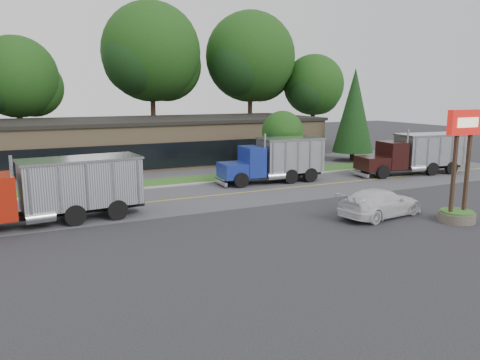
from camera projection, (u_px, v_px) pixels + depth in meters
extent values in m
plane|color=#35353A|center=(262.00, 234.00, 22.86)|extent=(140.00, 140.00, 0.00)
cube|color=#58585D|center=(197.00, 197.00, 30.84)|extent=(60.00, 8.00, 0.02)
cube|color=gold|center=(197.00, 197.00, 30.84)|extent=(60.00, 0.12, 0.01)
cube|color=#9E9E99|center=(177.00, 186.00, 34.56)|extent=(60.00, 0.30, 0.12)
cube|color=#2B6322|center=(170.00, 182.00, 36.15)|extent=(60.00, 3.40, 0.03)
cube|color=#58585D|center=(153.00, 172.00, 40.58)|extent=(60.00, 7.00, 0.02)
cube|color=#937A5A|center=(156.00, 142.00, 46.38)|extent=(32.00, 12.00, 4.00)
cylinder|color=#6B6054|center=(456.00, 217.00, 25.05)|extent=(1.90, 1.90, 0.50)
cylinder|color=#2B6322|center=(457.00, 211.00, 25.00)|extent=(1.70, 1.70, 0.10)
cube|color=#332116|center=(454.00, 174.00, 24.41)|extent=(0.16, 0.16, 5.00)
cube|color=#332116|center=(467.00, 173.00, 24.83)|extent=(0.16, 0.16, 5.00)
cube|color=red|center=(465.00, 122.00, 24.12)|extent=(2.20, 0.35, 1.30)
cube|color=beige|center=(468.00, 123.00, 23.95)|extent=(1.50, 0.04, 0.50)
cube|color=beige|center=(462.00, 122.00, 24.29)|extent=(1.50, 0.04, 0.50)
cylinder|color=#382619|center=(21.00, 137.00, 48.33)|extent=(0.56, 0.56, 4.50)
sphere|color=#163F11|center=(16.00, 77.00, 47.20)|extent=(8.22, 8.22, 8.22)
sphere|color=#163F11|center=(33.00, 87.00, 48.96)|extent=(6.17, 6.17, 6.17)
sphere|color=black|center=(3.00, 84.00, 46.12)|extent=(5.65, 5.65, 5.65)
cylinder|color=#382619|center=(154.00, 125.00, 54.13)|extent=(0.56, 0.56, 6.09)
sphere|color=#163F11|center=(151.00, 52.00, 52.60)|extent=(11.13, 11.13, 11.13)
sphere|color=#163F11|center=(166.00, 66.00, 54.98)|extent=(8.35, 8.35, 8.35)
sphere|color=black|center=(138.00, 60.00, 51.13)|extent=(7.65, 7.65, 7.65)
cylinder|color=#382619|center=(250.00, 124.00, 58.35)|extent=(0.56, 0.56, 5.96)
sphere|color=#163F11|center=(250.00, 57.00, 56.85)|extent=(10.90, 10.90, 10.90)
sphere|color=#163F11|center=(260.00, 69.00, 59.18)|extent=(8.17, 8.17, 8.17)
sphere|color=black|center=(241.00, 65.00, 55.41)|extent=(7.49, 7.49, 7.49)
cylinder|color=#382619|center=(312.00, 130.00, 60.14)|extent=(0.56, 0.56, 4.17)
sphere|color=#163F11|center=(314.00, 85.00, 59.09)|extent=(7.62, 7.62, 7.62)
sphere|color=#163F11|center=(318.00, 92.00, 60.72)|extent=(5.72, 5.72, 5.72)
sphere|color=black|center=(309.00, 91.00, 58.08)|extent=(5.24, 5.24, 5.24)
cylinder|color=#382619|center=(352.00, 156.00, 47.21)|extent=(0.44, 0.44, 1.00)
cone|color=black|center=(354.00, 110.00, 46.37)|extent=(4.04, 4.04, 8.27)
cylinder|color=#382619|center=(282.00, 162.00, 40.22)|extent=(0.56, 0.56, 1.91)
sphere|color=#163F11|center=(282.00, 131.00, 39.74)|extent=(3.50, 3.50, 3.50)
sphere|color=#163F11|center=(286.00, 136.00, 40.49)|extent=(2.62, 2.62, 2.62)
sphere|color=black|center=(279.00, 136.00, 39.28)|extent=(2.40, 2.40, 2.40)
cube|color=black|center=(49.00, 213.00, 24.59)|extent=(10.21, 1.95, 0.28)
cube|color=silver|center=(81.00, 183.00, 25.21)|extent=(6.28, 3.06, 2.50)
cube|color=silver|center=(80.00, 159.00, 24.97)|extent=(6.45, 3.22, 0.12)
cylinder|color=black|center=(86.00, 204.00, 26.67)|extent=(1.13, 0.45, 1.10)
cylinder|color=black|center=(97.00, 212.00, 24.73)|extent=(1.13, 0.45, 1.10)
cube|color=black|center=(274.00, 175.00, 36.02)|extent=(7.84, 1.47, 0.28)
cube|color=navy|center=(233.00, 170.00, 34.66)|extent=(2.00, 2.41, 1.10)
cube|color=navy|center=(252.00, 161.00, 35.11)|extent=(1.50, 2.48, 2.20)
cube|color=black|center=(245.00, 156.00, 34.82)|extent=(0.19, 2.10, 0.90)
cube|color=silver|center=(290.00, 155.00, 36.25)|extent=(4.80, 2.78, 2.50)
cube|color=silver|center=(290.00, 138.00, 36.01)|extent=(4.96, 2.94, 0.12)
cylinder|color=black|center=(230.00, 175.00, 35.87)|extent=(1.12, 0.42, 1.10)
cylinder|color=black|center=(241.00, 180.00, 33.78)|extent=(1.12, 0.42, 1.10)
cylinder|color=black|center=(287.00, 171.00, 37.69)|extent=(1.12, 0.42, 1.10)
cylinder|color=black|center=(301.00, 176.00, 35.60)|extent=(1.12, 0.42, 1.10)
cube|color=black|center=(413.00, 167.00, 39.52)|extent=(9.22, 2.12, 0.28)
cube|color=black|center=(373.00, 163.00, 38.18)|extent=(2.46, 2.55, 1.10)
cube|color=black|center=(392.00, 155.00, 38.63)|extent=(1.88, 2.58, 2.20)
cube|color=black|center=(385.00, 151.00, 38.34)|extent=(0.32, 2.09, 0.90)
cube|color=silver|center=(429.00, 150.00, 39.75)|extent=(5.74, 3.15, 2.50)
cube|color=silver|center=(431.00, 134.00, 39.51)|extent=(5.91, 3.32, 0.12)
cylinder|color=black|center=(366.00, 168.00, 39.41)|extent=(1.13, 0.48, 1.10)
cylinder|color=black|center=(383.00, 172.00, 37.27)|extent=(1.13, 0.48, 1.10)
cylinder|color=black|center=(423.00, 164.00, 41.22)|extent=(1.13, 0.48, 1.10)
cylinder|color=black|center=(442.00, 168.00, 39.07)|extent=(1.13, 0.48, 1.10)
imported|color=silver|center=(380.00, 203.00, 25.96)|extent=(5.66, 3.03, 1.56)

